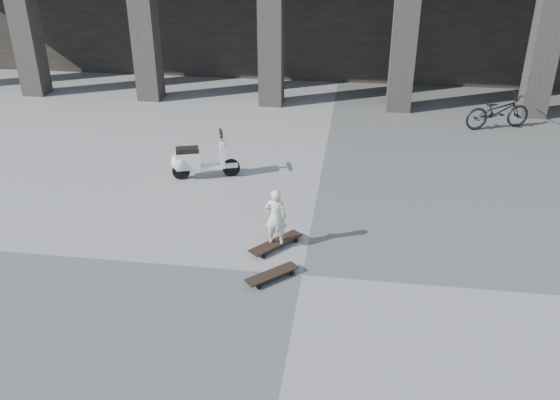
# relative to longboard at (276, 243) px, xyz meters

# --- Properties ---
(ground) EXTENTS (90.00, 90.00, 0.00)m
(ground) POSITION_rel_longboard_xyz_m (0.53, -0.76, -0.08)
(ground) COLOR #525250
(ground) RESTS_ON ground
(longboard) EXTENTS (0.85, 0.95, 0.10)m
(longboard) POSITION_rel_longboard_xyz_m (0.00, 0.00, 0.00)
(longboard) COLOR black
(longboard) RESTS_ON ground
(skateboard_spare) EXTENTS (0.80, 0.78, 0.11)m
(skateboard_spare) POSITION_rel_longboard_xyz_m (0.07, -0.93, -0.00)
(skateboard_spare) COLOR black
(skateboard_spare) RESTS_ON ground
(child) EXTENTS (0.36, 0.24, 0.99)m
(child) POSITION_rel_longboard_xyz_m (0.00, 0.00, 0.51)
(child) COLOR beige
(child) RESTS_ON longboard
(scooter) EXTENTS (1.39, 0.67, 1.00)m
(scooter) POSITION_rel_longboard_xyz_m (-2.10, 2.52, 0.31)
(scooter) COLOR black
(scooter) RESTS_ON ground
(bicycle) EXTENTS (1.83, 1.14, 0.91)m
(bicycle) POSITION_rel_longboard_xyz_m (4.74, 6.54, 0.37)
(bicycle) COLOR black
(bicycle) RESTS_ON ground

